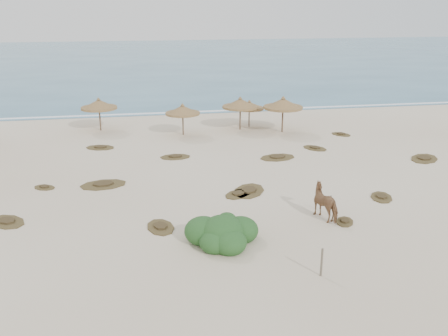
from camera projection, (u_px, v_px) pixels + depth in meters
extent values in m
plane|color=beige|center=(249.00, 213.00, 26.61)|extent=(160.00, 160.00, 0.00)
cube|color=#275B76|center=(163.00, 60.00, 96.63)|extent=(200.00, 100.00, 0.01)
cube|color=white|center=(193.00, 112.00, 50.88)|extent=(70.00, 0.60, 0.01)
cylinder|color=brown|center=(100.00, 118.00, 43.32)|extent=(0.12, 0.12, 2.19)
cylinder|color=olive|center=(99.00, 108.00, 43.03)|extent=(3.37, 3.37, 0.19)
cone|color=olive|center=(99.00, 104.00, 42.92)|extent=(3.25, 3.25, 0.78)
cone|color=olive|center=(98.00, 99.00, 42.77)|extent=(0.37, 0.37, 0.23)
cylinder|color=brown|center=(183.00, 123.00, 41.88)|extent=(0.12, 0.12, 2.03)
cylinder|color=olive|center=(183.00, 113.00, 41.61)|extent=(3.56, 3.56, 0.17)
cone|color=olive|center=(183.00, 110.00, 41.51)|extent=(3.44, 3.44, 0.72)
cone|color=olive|center=(182.00, 104.00, 41.37)|extent=(0.35, 0.35, 0.21)
cylinder|color=brown|center=(240.00, 117.00, 43.67)|extent=(0.13, 0.13, 2.19)
cylinder|color=olive|center=(240.00, 107.00, 43.38)|extent=(3.40, 3.40, 0.19)
cone|color=olive|center=(240.00, 103.00, 43.27)|extent=(3.29, 3.29, 0.78)
cone|color=olive|center=(240.00, 98.00, 43.12)|extent=(0.38, 0.38, 0.23)
cylinder|color=brown|center=(249.00, 117.00, 44.65)|extent=(0.10, 0.10, 1.84)
cylinder|color=olive|center=(249.00, 108.00, 44.41)|extent=(2.79, 2.79, 0.16)
cone|color=olive|center=(249.00, 105.00, 44.31)|extent=(2.69, 2.69, 0.66)
cone|color=olive|center=(249.00, 101.00, 44.19)|extent=(0.31, 0.31, 0.19)
cylinder|color=brown|center=(283.00, 119.00, 42.74)|extent=(0.13, 0.13, 2.36)
cylinder|color=olive|center=(283.00, 107.00, 42.43)|extent=(4.47, 4.47, 0.20)
cone|color=olive|center=(283.00, 103.00, 42.31)|extent=(4.32, 4.32, 0.84)
cone|color=olive|center=(283.00, 97.00, 42.15)|extent=(0.40, 0.40, 0.25)
imported|color=olive|center=(327.00, 202.00, 25.78)|extent=(1.62, 2.28, 1.76)
cylinder|color=#625A4A|center=(322.00, 262.00, 20.36)|extent=(0.12, 0.12, 1.24)
cylinder|color=#625A4A|center=(330.00, 205.00, 26.24)|extent=(0.09, 0.09, 1.09)
ellipsoid|color=#2C5C27|center=(222.00, 232.00, 23.08)|extent=(2.10, 2.10, 1.57)
ellipsoid|color=#2C5C27|center=(241.00, 230.00, 23.56)|extent=(1.68, 1.68, 1.26)
ellipsoid|color=#2C5C27|center=(203.00, 231.00, 23.35)|extent=(1.78, 1.78, 1.34)
ellipsoid|color=#2C5C27|center=(230.00, 242.00, 22.48)|extent=(1.57, 1.57, 1.18)
ellipsoid|color=#2C5C27|center=(215.00, 242.00, 22.58)|extent=(1.47, 1.47, 1.10)
ellipsoid|color=#2C5C27|center=(232.00, 227.00, 24.13)|extent=(1.26, 1.26, 0.94)
ellipsoid|color=#2C5C27|center=(227.00, 220.00, 23.50)|extent=(0.94, 0.94, 0.71)
ellipsoid|color=#2C5C27|center=(215.00, 224.00, 22.99)|extent=(0.84, 0.84, 0.63)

